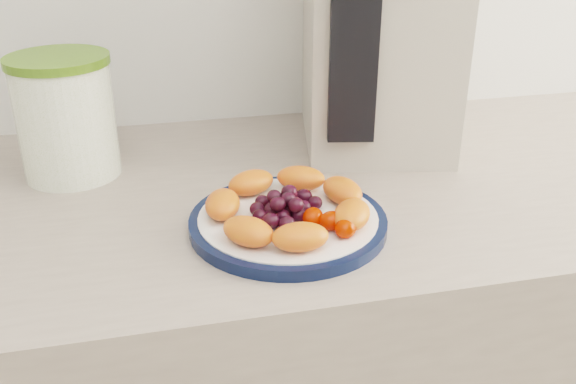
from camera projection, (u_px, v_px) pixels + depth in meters
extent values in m
cylinder|color=#0C1838|center=(288.00, 223.00, 0.80)|extent=(0.25, 0.25, 0.01)
cylinder|color=white|center=(288.00, 222.00, 0.80)|extent=(0.22, 0.22, 0.02)
cylinder|color=#536E19|center=(66.00, 121.00, 0.92)|extent=(0.17, 0.17, 0.16)
cylinder|color=#4E7222|center=(57.00, 60.00, 0.88)|extent=(0.18, 0.18, 0.01)
cube|color=#B4AB9C|center=(377.00, 21.00, 1.01)|extent=(0.28, 0.35, 0.39)
cube|color=black|center=(354.00, 40.00, 0.86)|extent=(0.07, 0.03, 0.29)
ellipsoid|color=#F55021|center=(342.00, 191.00, 0.83)|extent=(0.06, 0.08, 0.03)
ellipsoid|color=#F55021|center=(301.00, 178.00, 0.86)|extent=(0.08, 0.07, 0.03)
ellipsoid|color=#F55021|center=(251.00, 183.00, 0.85)|extent=(0.08, 0.07, 0.03)
ellipsoid|color=#F55021|center=(223.00, 204.00, 0.79)|extent=(0.06, 0.07, 0.03)
ellipsoid|color=#F55021|center=(248.00, 231.00, 0.73)|extent=(0.08, 0.08, 0.03)
ellipsoid|color=#F55021|center=(300.00, 237.00, 0.72)|extent=(0.07, 0.05, 0.03)
ellipsoid|color=#F55021|center=(352.00, 215.00, 0.77)|extent=(0.07, 0.08, 0.03)
ellipsoid|color=black|center=(288.00, 209.00, 0.79)|extent=(0.02, 0.02, 0.02)
ellipsoid|color=black|center=(303.00, 208.00, 0.80)|extent=(0.02, 0.02, 0.02)
ellipsoid|color=black|center=(293.00, 202.00, 0.81)|extent=(0.02, 0.02, 0.02)
ellipsoid|color=black|center=(277.00, 204.00, 0.81)|extent=(0.02, 0.02, 0.02)
ellipsoid|color=black|center=(272.00, 210.00, 0.79)|extent=(0.02, 0.02, 0.02)
ellipsoid|color=black|center=(283.00, 217.00, 0.78)|extent=(0.02, 0.02, 0.02)
ellipsoid|color=black|center=(299.00, 215.00, 0.78)|extent=(0.02, 0.02, 0.02)
ellipsoid|color=black|center=(315.00, 203.00, 0.81)|extent=(0.02, 0.02, 0.02)
ellipsoid|color=black|center=(304.00, 197.00, 0.82)|extent=(0.02, 0.02, 0.02)
ellipsoid|color=black|center=(289.00, 196.00, 0.83)|extent=(0.02, 0.02, 0.02)
ellipsoid|color=black|center=(274.00, 198.00, 0.82)|extent=(0.02, 0.02, 0.02)
ellipsoid|color=black|center=(262.00, 202.00, 0.81)|extent=(0.02, 0.02, 0.02)
ellipsoid|color=black|center=(257.00, 209.00, 0.79)|extent=(0.02, 0.02, 0.02)
ellipsoid|color=black|center=(260.00, 216.00, 0.78)|extent=(0.02, 0.02, 0.02)
ellipsoid|color=black|center=(271.00, 221.00, 0.76)|extent=(0.02, 0.02, 0.02)
ellipsoid|color=black|center=(287.00, 224.00, 0.76)|extent=(0.02, 0.02, 0.02)
ellipsoid|color=black|center=(288.00, 199.00, 0.79)|extent=(0.02, 0.02, 0.02)
ellipsoid|color=black|center=(289.00, 192.00, 0.80)|extent=(0.02, 0.02, 0.02)
ellipsoid|color=black|center=(274.00, 197.00, 0.79)|extent=(0.02, 0.02, 0.02)
ellipsoid|color=black|center=(278.00, 204.00, 0.77)|extent=(0.02, 0.02, 0.02)
ellipsoid|color=black|center=(296.00, 205.00, 0.77)|extent=(0.02, 0.02, 0.02)
ellipsoid|color=red|center=(331.00, 221.00, 0.76)|extent=(0.03, 0.03, 0.02)
ellipsoid|color=red|center=(350.00, 216.00, 0.77)|extent=(0.04, 0.04, 0.02)
ellipsoid|color=red|center=(346.00, 228.00, 0.74)|extent=(0.04, 0.04, 0.02)
ellipsoid|color=red|center=(313.00, 217.00, 0.77)|extent=(0.04, 0.04, 0.02)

